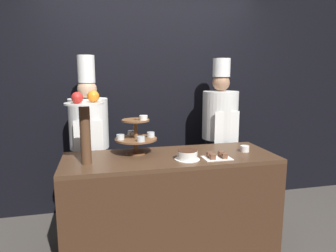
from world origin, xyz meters
TOP-DOWN VIEW (x-y plane):
  - wall_back at (0.00, 1.34)m, footprint 10.00×0.06m
  - buffet_counter at (0.00, 0.34)m, footprint 1.86×0.69m
  - tiered_stand at (-0.28, 0.48)m, footprint 0.38×0.38m
  - fruit_pedestal at (-0.71, 0.27)m, footprint 0.30×0.30m
  - cake_round at (0.11, 0.19)m, footprint 0.21×0.21m
  - cup_white at (0.71, 0.33)m, footprint 0.08×0.08m
  - cake_square_tray at (0.37, 0.17)m, footprint 0.24×0.17m
  - chef_left at (-0.71, 0.97)m, footprint 0.39×0.39m
  - chef_center_left at (0.72, 0.97)m, footprint 0.40×0.40m

SIDE VIEW (x-z plane):
  - buffet_counter at x=0.00m, z-range 0.00..0.88m
  - cake_square_tray at x=0.37m, z-range 0.87..0.92m
  - cup_white at x=0.71m, z-range 0.88..0.93m
  - cake_round at x=0.11m, z-range 0.88..0.96m
  - chef_left at x=-0.71m, z-range 0.05..1.82m
  - chef_center_left at x=0.72m, z-range 0.09..1.85m
  - tiered_stand at x=-0.28m, z-range 0.87..1.23m
  - fruit_pedestal at x=-0.71m, z-range 0.96..1.55m
  - wall_back at x=0.00m, z-range 0.00..2.80m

